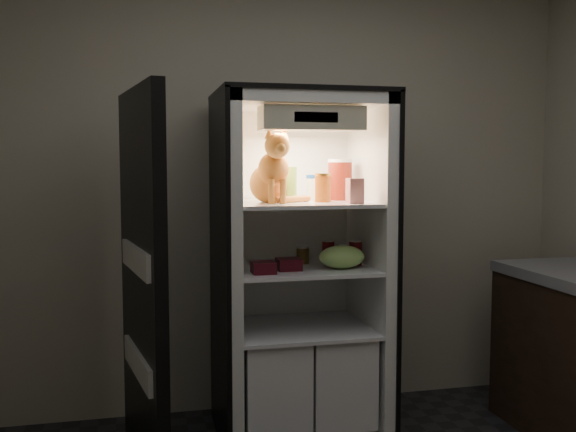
% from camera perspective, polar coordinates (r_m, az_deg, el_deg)
% --- Properties ---
extents(room_shell, '(3.60, 3.60, 3.60)m').
position_cam_1_polar(room_shell, '(2.18, 9.86, 7.88)').
color(room_shell, white).
rests_on(room_shell, floor).
extents(refrigerator, '(0.90, 0.72, 1.88)m').
position_cam_1_polar(refrigerator, '(3.56, 0.90, -6.69)').
color(refrigerator, white).
rests_on(refrigerator, floor).
extents(fridge_door, '(0.21, 0.87, 1.85)m').
position_cam_1_polar(fridge_door, '(3.16, -12.82, -6.03)').
color(fridge_door, black).
rests_on(fridge_door, floor).
extents(tabby_cat, '(0.33, 0.38, 0.39)m').
position_cam_1_polar(tabby_cat, '(3.37, -1.50, 3.69)').
color(tabby_cat, '#B55F17').
rests_on(tabby_cat, refrigerator).
extents(parmesan_shaker, '(0.07, 0.07, 0.19)m').
position_cam_1_polar(parmesan_shaker, '(3.50, 0.20, 2.87)').
color(parmesan_shaker, green).
rests_on(parmesan_shaker, refrigerator).
extents(mayo_tub, '(0.10, 0.10, 0.14)m').
position_cam_1_polar(mayo_tub, '(3.57, 2.43, 2.55)').
color(mayo_tub, white).
rests_on(mayo_tub, refrigerator).
extents(salsa_jar, '(0.09, 0.09, 0.15)m').
position_cam_1_polar(salsa_jar, '(3.42, 3.12, 2.53)').
color(salsa_jar, maroon).
rests_on(salsa_jar, refrigerator).
extents(pepper_jar, '(0.14, 0.14, 0.23)m').
position_cam_1_polar(pepper_jar, '(3.61, 4.64, 3.25)').
color(pepper_jar, maroon).
rests_on(pepper_jar, refrigerator).
extents(cream_carton, '(0.08, 0.08, 0.13)m').
position_cam_1_polar(cream_carton, '(3.31, 5.96, 2.24)').
color(cream_carton, beige).
rests_on(cream_carton, refrigerator).
extents(soda_can_a, '(0.07, 0.07, 0.13)m').
position_cam_1_polar(soda_can_a, '(3.57, 3.60, -3.22)').
color(soda_can_a, black).
rests_on(soda_can_a, refrigerator).
extents(soda_can_b, '(0.07, 0.07, 0.13)m').
position_cam_1_polar(soda_can_b, '(3.53, 6.01, -3.28)').
color(soda_can_b, black).
rests_on(soda_can_b, refrigerator).
extents(soda_can_c, '(0.07, 0.07, 0.12)m').
position_cam_1_polar(soda_can_c, '(3.47, 4.92, -3.51)').
color(soda_can_c, black).
rests_on(soda_can_c, refrigerator).
extents(condiment_jar, '(0.07, 0.07, 0.10)m').
position_cam_1_polar(condiment_jar, '(3.57, 1.32, -3.46)').
color(condiment_jar, brown).
rests_on(condiment_jar, refrigerator).
extents(grape_bag, '(0.25, 0.18, 0.12)m').
position_cam_1_polar(grape_bag, '(3.41, 4.80, -3.64)').
color(grape_bag, '#7BAD51').
rests_on(grape_bag, refrigerator).
extents(berry_box_left, '(0.12, 0.12, 0.06)m').
position_cam_1_polar(berry_box_left, '(3.26, -2.20, -4.61)').
color(berry_box_left, '#4B0C16').
rests_on(berry_box_left, refrigerator).
extents(berry_box_right, '(0.12, 0.12, 0.06)m').
position_cam_1_polar(berry_box_right, '(3.35, 0.06, -4.31)').
color(berry_box_right, '#4B0C16').
rests_on(berry_box_right, refrigerator).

